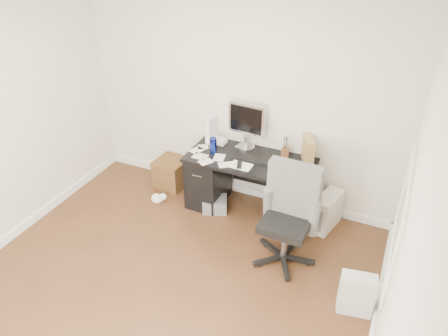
{
  "coord_description": "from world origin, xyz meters",
  "views": [
    {
      "loc": [
        1.83,
        -2.51,
        3.32
      ],
      "look_at": [
        0.16,
        1.2,
        0.84
      ],
      "focal_mm": 35.0,
      "sensor_mm": 36.0,
      "label": 1
    }
  ],
  "objects_px": {
    "office_chair": "(286,219)",
    "pc_tower": "(327,211)",
    "desk": "(249,184)",
    "lcd_monitor": "(247,126)",
    "wicker_basket": "(171,173)",
    "keyboard": "(258,160)"
  },
  "relations": [
    {
      "from": "desk",
      "to": "office_chair",
      "type": "bearing_deg",
      "value": -45.56
    },
    {
      "from": "office_chair",
      "to": "wicker_basket",
      "type": "height_order",
      "value": "office_chair"
    },
    {
      "from": "keyboard",
      "to": "wicker_basket",
      "type": "relative_size",
      "value": 1.15
    },
    {
      "from": "lcd_monitor",
      "to": "office_chair",
      "type": "height_order",
      "value": "lcd_monitor"
    },
    {
      "from": "lcd_monitor",
      "to": "pc_tower",
      "type": "relative_size",
      "value": 1.32
    },
    {
      "from": "desk",
      "to": "office_chair",
      "type": "relative_size",
      "value": 1.35
    },
    {
      "from": "lcd_monitor",
      "to": "keyboard",
      "type": "distance_m",
      "value": 0.44
    },
    {
      "from": "pc_tower",
      "to": "office_chair",
      "type": "bearing_deg",
      "value": -97.06
    },
    {
      "from": "keyboard",
      "to": "lcd_monitor",
      "type": "bearing_deg",
      "value": 136.15
    },
    {
      "from": "lcd_monitor",
      "to": "office_chair",
      "type": "bearing_deg",
      "value": -42.84
    },
    {
      "from": "pc_tower",
      "to": "keyboard",
      "type": "bearing_deg",
      "value": -160.8
    },
    {
      "from": "keyboard",
      "to": "wicker_basket",
      "type": "height_order",
      "value": "keyboard"
    },
    {
      "from": "desk",
      "to": "keyboard",
      "type": "bearing_deg",
      "value": -1.58
    },
    {
      "from": "keyboard",
      "to": "pc_tower",
      "type": "xyz_separation_m",
      "value": [
        0.85,
        0.08,
        -0.54
      ]
    },
    {
      "from": "wicker_basket",
      "to": "pc_tower",
      "type": "bearing_deg",
      "value": -0.73
    },
    {
      "from": "wicker_basket",
      "to": "office_chair",
      "type": "bearing_deg",
      "value": -23.14
    },
    {
      "from": "pc_tower",
      "to": "wicker_basket",
      "type": "bearing_deg",
      "value": -166.88
    },
    {
      "from": "desk",
      "to": "wicker_basket",
      "type": "height_order",
      "value": "desk"
    },
    {
      "from": "desk",
      "to": "wicker_basket",
      "type": "relative_size",
      "value": 3.87
    },
    {
      "from": "desk",
      "to": "lcd_monitor",
      "type": "xyz_separation_m",
      "value": [
        -0.15,
        0.23,
        0.64
      ]
    },
    {
      "from": "pc_tower",
      "to": "wicker_basket",
      "type": "relative_size",
      "value": 1.14
    },
    {
      "from": "office_chair",
      "to": "pc_tower",
      "type": "xyz_separation_m",
      "value": [
        0.29,
        0.76,
        -0.34
      ]
    }
  ]
}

